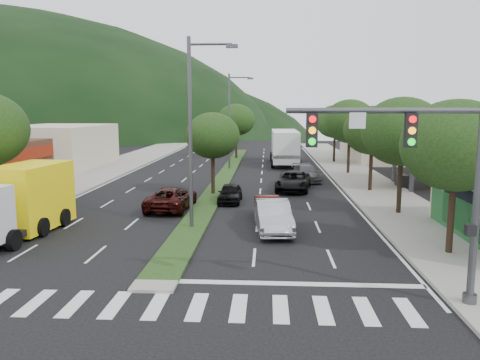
# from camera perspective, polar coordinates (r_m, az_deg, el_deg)

# --- Properties ---
(ground) EXTENTS (160.00, 160.00, 0.00)m
(ground) POSITION_cam_1_polar(r_m,az_deg,el_deg) (17.92, -10.10, -12.25)
(ground) COLOR black
(ground) RESTS_ON ground
(sidewalk_right) EXTENTS (5.00, 90.00, 0.15)m
(sidewalk_right) POSITION_cam_1_polar(r_m,az_deg,el_deg) (42.59, 14.80, -0.14)
(sidewalk_right) COLOR gray
(sidewalk_right) RESTS_ON ground
(sidewalk_left) EXTENTS (6.00, 90.00, 0.15)m
(sidewalk_left) POSITION_cam_1_polar(r_m,az_deg,el_deg) (45.08, -18.87, 0.16)
(sidewalk_left) COLOR gray
(sidewalk_left) RESTS_ON ground
(median) EXTENTS (1.60, 56.00, 0.12)m
(median) POSITION_cam_1_polar(r_m,az_deg,el_deg) (44.89, -1.82, 0.56)
(median) COLOR #1D3513
(median) RESTS_ON ground
(crosswalk) EXTENTS (19.00, 2.20, 0.01)m
(crosswalk) POSITION_cam_1_polar(r_m,az_deg,el_deg) (16.12, -11.80, -14.71)
(crosswalk) COLOR silver
(crosswalk) RESTS_ON ground
(traffic_signal) EXTENTS (6.12, 0.40, 7.00)m
(traffic_signal) POSITION_cam_1_polar(r_m,az_deg,el_deg) (15.64, 21.99, 1.77)
(traffic_signal) COLOR #47494C
(traffic_signal) RESTS_ON ground
(gas_canopy) EXTENTS (12.20, 8.20, 5.25)m
(gas_canopy) POSITION_cam_1_polar(r_m,az_deg,el_deg) (41.12, 24.83, 5.46)
(gas_canopy) COLOR silver
(gas_canopy) RESTS_ON ground
(bldg_left_far) EXTENTS (9.00, 14.00, 4.60)m
(bldg_left_far) POSITION_cam_1_polar(r_m,az_deg,el_deg) (55.44, -21.24, 3.85)
(bldg_left_far) COLOR beige
(bldg_left_far) RESTS_ON ground
(bldg_right_far) EXTENTS (10.00, 16.00, 5.20)m
(bldg_right_far) POSITION_cam_1_polar(r_m,az_deg,el_deg) (62.33, 17.79, 4.76)
(bldg_right_far) COLOR beige
(bldg_right_far) RESTS_ON ground
(tree_r_a) EXTENTS (4.60, 4.60, 6.63)m
(tree_r_a) POSITION_cam_1_polar(r_m,az_deg,el_deg) (21.83, 24.83, 3.83)
(tree_r_a) COLOR black
(tree_r_a) RESTS_ON sidewalk_right
(tree_r_b) EXTENTS (4.80, 4.80, 6.94)m
(tree_r_b) POSITION_cam_1_polar(r_m,az_deg,el_deg) (29.40, 19.19, 5.60)
(tree_r_b) COLOR black
(tree_r_b) RESTS_ON sidewalk_right
(tree_r_c) EXTENTS (4.40, 4.40, 6.48)m
(tree_r_c) POSITION_cam_1_polar(r_m,az_deg,el_deg) (37.16, 15.83, 5.83)
(tree_r_c) COLOR black
(tree_r_c) RESTS_ON sidewalk_right
(tree_r_d) EXTENTS (5.00, 5.00, 7.17)m
(tree_r_d) POSITION_cam_1_polar(r_m,az_deg,el_deg) (46.96, 13.24, 6.97)
(tree_r_d) COLOR black
(tree_r_d) RESTS_ON sidewalk_right
(tree_r_e) EXTENTS (4.60, 4.60, 6.71)m
(tree_r_e) POSITION_cam_1_polar(r_m,az_deg,el_deg) (56.85, 11.51, 6.98)
(tree_r_e) COLOR black
(tree_r_e) RESTS_ON sidewalk_right
(tree_med_near) EXTENTS (4.00, 4.00, 6.02)m
(tree_med_near) POSITION_cam_1_polar(r_m,az_deg,el_deg) (34.56, -3.35, 5.42)
(tree_med_near) COLOR black
(tree_med_near) RESTS_ON median
(tree_med_far) EXTENTS (4.80, 4.80, 6.94)m
(tree_med_far) POSITION_cam_1_polar(r_m,az_deg,el_deg) (60.42, -0.46, 7.35)
(tree_med_far) COLOR black
(tree_med_far) RESTS_ON median
(streetlight_near) EXTENTS (2.60, 0.25, 10.00)m
(streetlight_near) POSITION_cam_1_polar(r_m,az_deg,el_deg) (24.58, -5.63, 6.81)
(streetlight_near) COLOR #47494C
(streetlight_near) RESTS_ON ground
(streetlight_mid) EXTENTS (2.60, 0.25, 10.00)m
(streetlight_mid) POSITION_cam_1_polar(r_m,az_deg,el_deg) (49.42, -1.08, 7.73)
(streetlight_mid) COLOR #47494C
(streetlight_mid) RESTS_ON ground
(sedan_silver) EXTENTS (2.18, 5.05, 1.62)m
(sedan_silver) POSITION_cam_1_polar(r_m,az_deg,el_deg) (24.53, 4.05, -4.44)
(sedan_silver) COLOR #B0B3B8
(sedan_silver) RESTS_ON ground
(suv_maroon) EXTENTS (2.78, 5.44, 1.47)m
(suv_maroon) POSITION_cam_1_polar(r_m,az_deg,el_deg) (30.14, -8.34, -2.20)
(suv_maroon) COLOR black
(suv_maroon) RESTS_ON ground
(car_queue_a) EXTENTS (1.59, 3.80, 1.28)m
(car_queue_a) POSITION_cam_1_polar(r_m,az_deg,el_deg) (32.12, -1.21, -1.61)
(car_queue_a) COLOR black
(car_queue_a) RESTS_ON ground
(car_queue_b) EXTENTS (2.60, 5.09, 1.41)m
(car_queue_b) POSITION_cam_1_polar(r_m,az_deg,el_deg) (42.04, 8.11, 0.82)
(car_queue_b) COLOR #505055
(car_queue_b) RESTS_ON ground
(car_queue_c) EXTENTS (1.69, 4.12, 1.33)m
(car_queue_c) POSITION_cam_1_polar(r_m,az_deg,el_deg) (27.11, 3.35, -3.49)
(car_queue_c) COLOR #4D0D0C
(car_queue_c) RESTS_ON ground
(car_queue_d) EXTENTS (3.20, 5.68, 1.50)m
(car_queue_d) POSITION_cam_1_polar(r_m,az_deg,el_deg) (36.99, 6.51, -0.14)
(car_queue_d) COLOR black
(car_queue_d) RESTS_ON ground
(box_truck) EXTENTS (3.26, 7.31, 3.51)m
(box_truck) POSITION_cam_1_polar(r_m,az_deg,el_deg) (26.24, -25.04, -2.48)
(box_truck) COLOR silver
(box_truck) RESTS_ON ground
(motorhome) EXTENTS (3.31, 10.24, 3.91)m
(motorhome) POSITION_cam_1_polar(r_m,az_deg,el_deg) (54.39, 5.46, 4.09)
(motorhome) COLOR white
(motorhome) RESTS_ON ground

